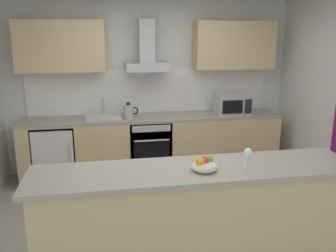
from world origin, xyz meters
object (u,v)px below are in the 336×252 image
at_px(fruit_bowl, 204,165).
at_px(sink, 104,117).
at_px(refrigerator, 56,153).
at_px(range_hood, 147,55).
at_px(wine_glass, 248,154).
at_px(oven, 149,146).
at_px(microwave, 232,104).
at_px(kettle, 128,111).

bearing_deg(fruit_bowl, sink, 109.04).
distance_m(refrigerator, sink, 0.86).
xyz_separation_m(refrigerator, fruit_bowl, (1.51, -2.36, 0.60)).
relative_size(refrigerator, range_hood, 1.18).
bearing_deg(refrigerator, wine_glass, -51.47).
distance_m(oven, wine_glass, 2.51).
xyz_separation_m(microwave, range_hood, (-1.26, 0.16, 0.74)).
bearing_deg(refrigerator, range_hood, 5.62).
height_order(oven, sink, sink).
relative_size(sink, kettle, 1.73).
bearing_deg(refrigerator, oven, 0.12).
bearing_deg(sink, oven, -0.97).
relative_size(range_hood, wine_glass, 4.05).
xyz_separation_m(oven, kettle, (-0.30, -0.03, 0.55)).
relative_size(microwave, wine_glass, 2.81).
height_order(sink, wine_glass, sink).
relative_size(oven, microwave, 1.60).
bearing_deg(oven, range_hood, 90.00).
relative_size(refrigerator, wine_glass, 4.78).
relative_size(sink, range_hood, 0.69).
bearing_deg(refrigerator, kettle, -1.70).
xyz_separation_m(microwave, kettle, (-1.56, -0.01, -0.04)).
distance_m(kettle, wine_glass, 2.48).
relative_size(kettle, fruit_bowl, 1.31).
distance_m(range_hood, wine_glass, 2.65).
relative_size(microwave, sink, 1.00).
distance_m(sink, range_hood, 1.08).
bearing_deg(range_hood, fruit_bowl, -86.12).
relative_size(microwave, range_hood, 0.69).
bearing_deg(fruit_bowl, oven, 94.09).
distance_m(microwave, kettle, 1.56).
distance_m(kettle, fruit_bowl, 2.37).
bearing_deg(microwave, refrigerator, 179.45).
relative_size(wine_glass, fruit_bowl, 0.81).
height_order(kettle, range_hood, range_hood).
bearing_deg(wine_glass, fruit_bowl, 178.34).
xyz_separation_m(oven, fruit_bowl, (0.17, -2.36, 0.56)).
height_order(oven, range_hood, range_hood).
height_order(kettle, wine_glass, wine_glass).
distance_m(microwave, fruit_bowl, 2.57).
distance_m(refrigerator, microwave, 2.68).
relative_size(oven, refrigerator, 0.94).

